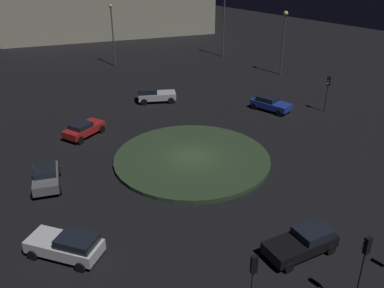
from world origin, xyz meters
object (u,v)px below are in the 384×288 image
at_px(traffic_light_northwest, 253,276).
at_px(traffic_light_south, 328,87).
at_px(car_blue, 270,103).
at_px(streetlamp_southeast, 112,29).
at_px(traffic_light_west_far, 364,260).
at_px(car_silver, 155,95).
at_px(store_building, 108,8).
at_px(car_black, 303,242).
at_px(car_grey, 46,177).
at_px(streetlamp_southeast_near, 224,15).
at_px(car_white, 67,245).
at_px(streetlamp_south, 284,31).
at_px(car_red, 83,129).

bearing_deg(traffic_light_northwest, traffic_light_south, -31.76).
relative_size(car_blue, streetlamp_southeast, 0.51).
relative_size(car_blue, traffic_light_west_far, 0.95).
bearing_deg(car_silver, traffic_light_south, -17.21).
bearing_deg(store_building, car_black, 92.28).
bearing_deg(car_grey, traffic_light_northwest, -149.03).
xyz_separation_m(car_grey, traffic_light_northwest, (-18.39, -0.54, 2.16)).
bearing_deg(car_grey, streetlamp_southeast_near, -39.49).
bearing_deg(traffic_light_west_far, car_grey, 30.87).
bearing_deg(car_blue, car_silver, -151.56).
height_order(traffic_light_south, streetlamp_southeast, streetlamp_southeast).
relative_size(car_grey, traffic_light_west_far, 0.94).
bearing_deg(car_white, streetlamp_southeast, -66.51).
bearing_deg(streetlamp_south, car_blue, 119.15).
bearing_deg(car_silver, streetlamp_south, 24.18).
distance_m(car_silver, traffic_light_west_far, 31.53).
relative_size(car_black, car_grey, 1.12).
distance_m(car_red, traffic_light_west_far, 27.16).
bearing_deg(car_black, traffic_light_west_far, 82.59).
distance_m(car_red, streetlamp_southeast_near, 31.37).
relative_size(car_white, streetlamp_southeast, 0.57).
height_order(traffic_light_south, traffic_light_west_far, traffic_light_west_far).
relative_size(traffic_light_south, streetlamp_southeast_near, 0.43).
distance_m(car_red, car_blue, 19.15).
height_order(car_white, streetlamp_south, streetlamp_south).
distance_m(car_white, traffic_light_south, 30.61).
relative_size(car_black, traffic_light_northwest, 1.14).
height_order(car_black, store_building, store_building).
distance_m(car_red, car_black, 22.84).
bearing_deg(car_black, streetlamp_southeast, -94.59).
distance_m(streetlamp_southeast_near, streetlamp_south, 11.14).
relative_size(car_red, car_black, 0.88).
xyz_separation_m(car_blue, traffic_light_northwest, (-15.31, 23.38, 2.19)).
distance_m(car_black, traffic_light_west_far, 5.17).
xyz_separation_m(car_white, traffic_light_northwest, (-10.50, -3.55, 2.15)).
height_order(car_silver, streetlamp_southeast, streetlamp_southeast).
xyz_separation_m(car_grey, store_building, (38.07, -33.59, 3.78)).
xyz_separation_m(car_black, streetlamp_southeast, (39.04, -15.58, 4.34)).
bearing_deg(streetlamp_southeast, car_grey, 133.97).
relative_size(car_red, store_building, 0.11).
height_order(car_red, streetlamp_southeast_near, streetlamp_southeast_near).
distance_m(car_blue, streetlamp_southeast_near, 21.91).
xyz_separation_m(car_blue, streetlamp_south, (6.18, -11.08, 4.80)).
bearing_deg(store_building, car_grey, 76.62).
distance_m(car_white, store_building, 58.88).
relative_size(traffic_light_northwest, streetlamp_southeast, 0.50).
bearing_deg(car_blue, car_grey, -101.97).
distance_m(car_black, streetlamp_southeast, 42.26).
bearing_deg(car_blue, streetlamp_southeast, 178.96).
bearing_deg(traffic_light_northwest, car_red, 21.46).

